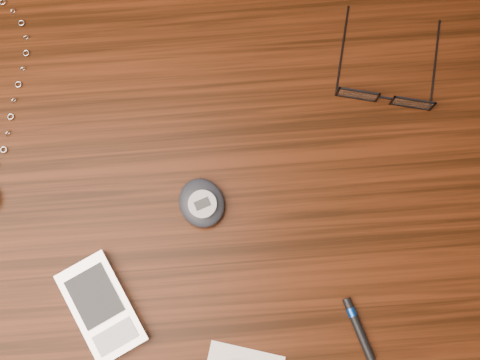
{
  "coord_description": "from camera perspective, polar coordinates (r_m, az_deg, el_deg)",
  "views": [
    {
      "loc": [
        0.05,
        -0.14,
        1.51
      ],
      "look_at": [
        0.06,
        0.02,
        0.76
      ],
      "focal_mm": 45.0,
      "sensor_mm": 36.0,
      "label": 1
    }
  ],
  "objects": [
    {
      "name": "pda_phone",
      "position": [
        0.77,
        -12.97,
        -11.68
      ],
      "size": [
        0.11,
        0.14,
        0.02
      ],
      "color": "#ACACB1",
      "rests_on": "desk"
    },
    {
      "name": "desk",
      "position": [
        0.88,
        -3.75,
        -3.03
      ],
      "size": [
        1.0,
        0.7,
        0.75
      ],
      "color": "#331508",
      "rests_on": "ground"
    },
    {
      "name": "ground",
      "position": [
        1.52,
        -2.18,
        -6.82
      ],
      "size": [
        3.8,
        3.8,
        0.0
      ],
      "primitive_type": "plane",
      "color": "#472814",
      "rests_on": "ground"
    },
    {
      "name": "pedometer",
      "position": [
        0.76,
        -3.65,
        -2.18
      ],
      "size": [
        0.08,
        0.08,
        0.03
      ],
      "color": "black",
      "rests_on": "desk"
    },
    {
      "name": "eyeglasses",
      "position": [
        0.82,
        13.62,
        7.97
      ],
      "size": [
        0.16,
        0.16,
        0.03
      ],
      "color": "black",
      "rests_on": "desk"
    },
    {
      "name": "black_blue_pen",
      "position": [
        0.77,
        11.1,
        -13.52
      ],
      "size": [
        0.03,
        0.08,
        0.01
      ],
      "color": "black",
      "rests_on": "desk"
    }
  ]
}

